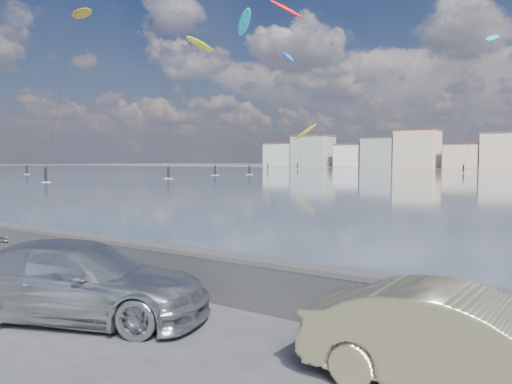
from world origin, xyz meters
TOP-DOWN VIEW (x-y plane):
  - ground at (0.00, 0.00)m, footprint 700.00×700.00m
  - seawall at (0.00, 2.70)m, footprint 400.00×0.36m
  - car_silver at (-0.44, 0.40)m, footprint 5.24×3.73m
  - car_champagne at (6.05, 1.25)m, footprint 4.00×1.42m
  - kitesurfer_0 at (-57.09, 82.28)m, footprint 7.59×17.13m
  - kitesurfer_1 at (-51.61, 61.81)m, footprint 4.82×14.96m
  - kitesurfer_4 at (-15.81, 125.60)m, footprint 4.92×18.63m
  - kitesurfer_6 at (-77.19, 133.33)m, footprint 9.52×15.64m
  - kitesurfer_7 at (-49.09, 86.31)m, footprint 7.59×13.53m
  - kitesurfer_10 at (-77.39, 145.28)m, footprint 8.90×8.21m
  - kitesurfer_12 at (-89.53, 65.22)m, footprint 11.05×17.20m

SIDE VIEW (x-z plane):
  - ground at x=0.00m, z-range 0.00..0.00m
  - seawall at x=0.00m, z-range 0.04..1.12m
  - car_champagne at x=6.05m, z-range 0.00..1.32m
  - car_silver at x=-0.44m, z-range 0.00..1.41m
  - kitesurfer_10 at x=-77.39m, z-range 4.59..20.17m
  - kitesurfer_1 at x=-51.61m, z-range 10.62..34.86m
  - kitesurfer_4 at x=-15.81m, z-range 14.34..48.25m
  - kitesurfer_0 at x=-57.09m, z-range 14.23..49.42m
  - kitesurfer_7 at x=-49.09m, z-range 15.43..52.88m
  - kitesurfer_12 at x=-89.53m, z-range 16.90..53.61m
  - kitesurfer_6 at x=-77.19m, z-range 16.11..55.46m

